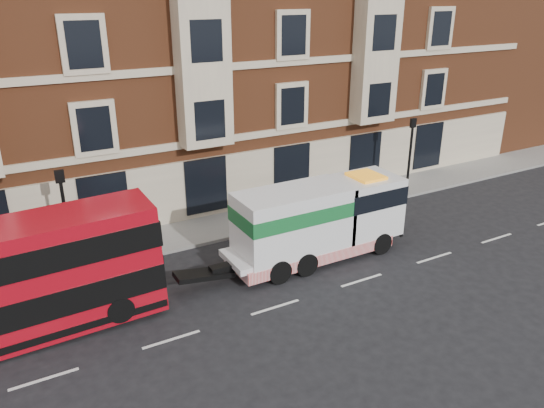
% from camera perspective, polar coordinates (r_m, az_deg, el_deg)
% --- Properties ---
extents(ground, '(120.00, 120.00, 0.00)m').
position_cam_1_polar(ground, '(19.92, 0.36, -11.05)').
color(ground, black).
rests_on(ground, ground).
extents(sidewalk, '(90.00, 3.00, 0.15)m').
position_cam_1_polar(sidewalk, '(25.87, -7.86, -2.86)').
color(sidewalk, slate).
rests_on(sidewalk, ground).
extents(victorian_terrace, '(45.00, 12.00, 20.40)m').
position_cam_1_polar(victorian_terrace, '(30.79, -13.50, 19.98)').
color(victorian_terrace, brown).
rests_on(victorian_terrace, ground).
extents(filler_east, '(18.00, 10.00, 19.00)m').
position_cam_1_polar(filler_east, '(49.34, 26.94, 18.15)').
color(filler_east, brown).
rests_on(filler_east, ground).
extents(lamp_post_west, '(0.35, 0.15, 4.35)m').
position_cam_1_polar(lamp_post_west, '(22.39, -21.32, -1.03)').
color(lamp_post_west, black).
rests_on(lamp_post_west, sidewalk).
extents(lamp_post_east, '(0.35, 0.15, 4.35)m').
position_cam_1_polar(lamp_post_east, '(30.10, 14.65, 5.51)').
color(lamp_post_east, black).
rests_on(lamp_post_east, sidewalk).
extents(double_decker_bus, '(10.07, 2.31, 4.07)m').
position_cam_1_polar(double_decker_bus, '(19.13, -27.17, -7.74)').
color(double_decker_bus, '#A70916').
rests_on(double_decker_bus, ground).
extents(tow_truck, '(8.06, 2.38, 3.36)m').
position_cam_1_polar(tow_truck, '(22.54, 4.76, -1.84)').
color(tow_truck, white).
rests_on(tow_truck, ground).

